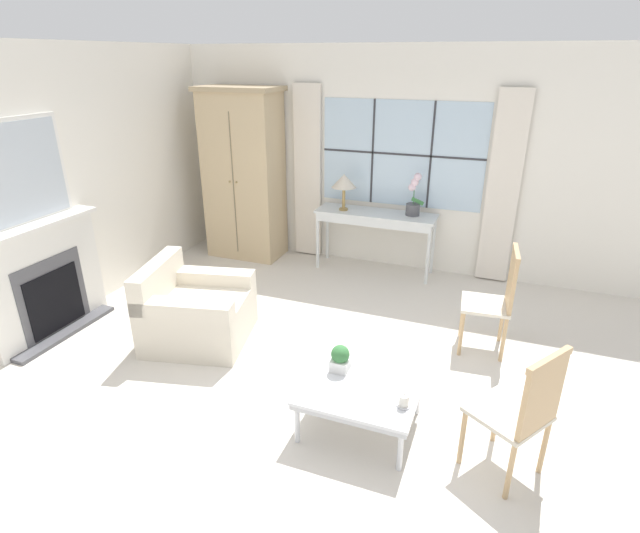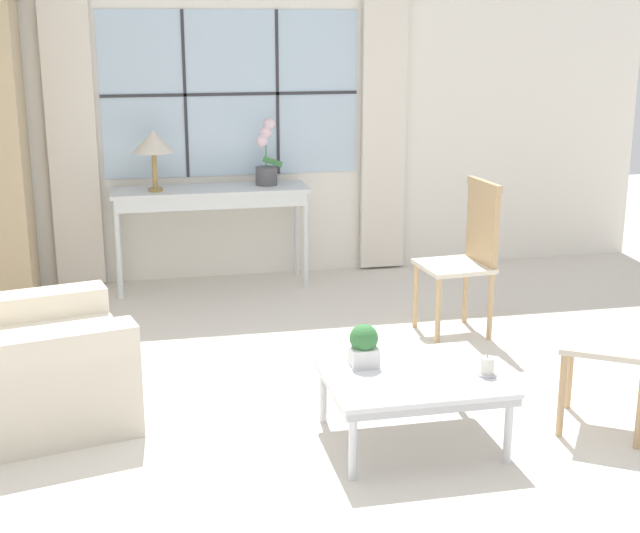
# 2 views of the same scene
# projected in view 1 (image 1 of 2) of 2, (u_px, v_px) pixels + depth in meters

# --- Properties ---
(ground_plane) EXTENTS (14.00, 14.00, 0.00)m
(ground_plane) POSITION_uv_depth(u_px,v_px,m) (315.00, 390.00, 4.29)
(ground_plane) COLOR silver
(wall_back_windowed) EXTENTS (7.20, 0.14, 2.80)m
(wall_back_windowed) POSITION_uv_depth(u_px,v_px,m) (401.00, 164.00, 6.35)
(wall_back_windowed) COLOR white
(wall_back_windowed) RESTS_ON ground_plane
(wall_left) EXTENTS (0.06, 7.20, 2.80)m
(wall_left) POSITION_uv_depth(u_px,v_px,m) (68.00, 185.00, 5.26)
(wall_left) COLOR white
(wall_left) RESTS_ON ground_plane
(fireplace) EXTENTS (0.34, 1.40, 2.15)m
(fireplace) POSITION_uv_depth(u_px,v_px,m) (40.00, 269.00, 4.94)
(fireplace) COLOR #515156
(fireplace) RESTS_ON ground_plane
(armoire) EXTENTS (1.08, 0.64, 2.30)m
(armoire) POSITION_uv_depth(u_px,v_px,m) (244.00, 175.00, 6.81)
(armoire) COLOR tan
(armoire) RESTS_ON ground_plane
(console_table) EXTENTS (1.54, 0.45, 0.80)m
(console_table) POSITION_uv_depth(u_px,v_px,m) (376.00, 219.00, 6.42)
(console_table) COLOR silver
(console_table) RESTS_ON ground_plane
(table_lamp) EXTENTS (0.32, 0.32, 0.47)m
(table_lamp) POSITION_uv_depth(u_px,v_px,m) (344.00, 182.00, 6.34)
(table_lamp) COLOR #9E7F47
(table_lamp) RESTS_ON console_table
(potted_orchid) EXTENTS (0.22, 0.17, 0.54)m
(potted_orchid) POSITION_uv_depth(u_px,v_px,m) (414.00, 199.00, 6.20)
(potted_orchid) COLOR #4C4C51
(potted_orchid) RESTS_ON console_table
(armchair_upholstered) EXTENTS (1.13, 1.12, 0.81)m
(armchair_upholstered) POSITION_uv_depth(u_px,v_px,m) (196.00, 313.00, 4.97)
(armchair_upholstered) COLOR beige
(armchair_upholstered) RESTS_ON ground_plane
(side_chair_wooden) EXTENTS (0.47, 0.47, 1.05)m
(side_chair_wooden) POSITION_uv_depth(u_px,v_px,m) (498.00, 295.00, 4.67)
(side_chair_wooden) COLOR beige
(side_chair_wooden) RESTS_ON ground_plane
(accent_chair_wooden) EXTENTS (0.61, 0.61, 1.01)m
(accent_chair_wooden) POSITION_uv_depth(u_px,v_px,m) (524.00, 408.00, 3.20)
(accent_chair_wooden) COLOR beige
(accent_chair_wooden) RESTS_ON ground_plane
(coffee_table) EXTENTS (0.87, 0.74, 0.38)m
(coffee_table) POSITION_uv_depth(u_px,v_px,m) (361.00, 391.00, 3.75)
(coffee_table) COLOR silver
(coffee_table) RESTS_ON ground_plane
(potted_plant_small) EXTENTS (0.15, 0.15, 0.22)m
(potted_plant_small) POSITION_uv_depth(u_px,v_px,m) (340.00, 358.00, 3.88)
(potted_plant_small) COLOR white
(potted_plant_small) RESTS_ON coffee_table
(pillar_candle) EXTENTS (0.10, 0.10, 0.11)m
(pillar_candle) POSITION_uv_depth(u_px,v_px,m) (404.00, 401.00, 3.50)
(pillar_candle) COLOR silver
(pillar_candle) RESTS_ON coffee_table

